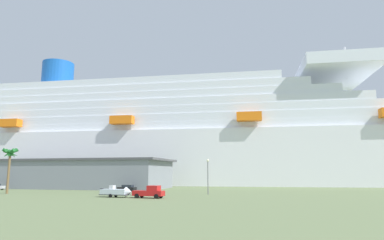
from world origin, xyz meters
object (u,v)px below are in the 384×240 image
Objects in this scene: palm_tree at (10,156)px; parked_car_black_coupe at (127,188)px; cruise_ship at (142,142)px; small_boat_on_trailer at (118,192)px; street_lamp at (208,171)px; pickup_truck at (150,192)px.

parked_car_black_coupe is at bearing 27.08° from palm_tree.
cruise_ship is 29.87× the size of palm_tree.
street_lamp is (15.58, 10.15, 3.84)m from small_boat_on_trailer.
palm_tree is (-10.17, -61.36, -8.55)m from cruise_ship.
palm_tree is (-33.74, 7.12, 6.94)m from pickup_truck.
small_boat_on_trailer is at bearing 171.54° from pickup_truck.
street_lamp is at bearing -60.26° from cruise_ship.
palm_tree is at bearing 168.08° from pickup_truck.
pickup_truck is 0.80× the size of street_lamp.
parked_car_black_coupe is (-4.66, 17.79, -0.13)m from small_boat_on_trailer.
pickup_truck is 21.74m from parked_car_black_coupe.
palm_tree is at bearing -99.41° from cruise_ship.
cruise_ship is 74.06m from pickup_truck.
palm_tree is 1.35× the size of street_lamp.
pickup_truck is 1.31× the size of parked_car_black_coupe.
cruise_ship is at bearing 104.15° from parked_car_black_coupe.
parked_car_black_coupe is at bearing 104.69° from small_boat_on_trailer.
small_boat_on_trailer is 0.72× the size of palm_tree.
cruise_ship reaches higher than street_lamp.
cruise_ship is 50.33× the size of pickup_truck.
small_boat_on_trailer is at bearing -75.31° from parked_car_black_coupe.
cruise_ship is at bearing 119.74° from street_lamp.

